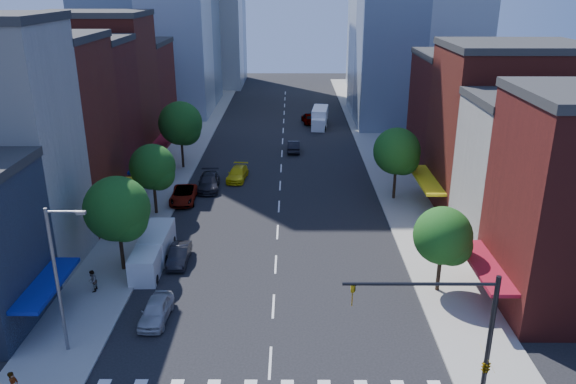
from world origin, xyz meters
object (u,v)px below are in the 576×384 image
(parked_car_rear, at_px, (209,182))
(cargo_van_far, at_px, (157,243))
(parked_car_front, at_px, (156,310))
(traffic_car_oncoming, at_px, (294,146))
(pedestrian_far, at_px, (92,281))
(parked_car_second, at_px, (179,255))
(parked_car_third, at_px, (184,195))
(taxi, at_px, (237,174))
(box_truck, at_px, (320,118))
(cargo_van_near, at_px, (148,262))
(traffic_car_far, at_px, (309,118))

(parked_car_rear, xyz_separation_m, cargo_van_far, (-2.00, -15.36, 0.29))
(parked_car_front, height_order, traffic_car_oncoming, traffic_car_oncoming)
(cargo_van_far, xyz_separation_m, pedestrian_far, (-3.18, -5.93, -0.11))
(pedestrian_far, bearing_deg, parked_car_second, 130.37)
(parked_car_front, relative_size, parked_car_third, 0.80)
(taxi, bearing_deg, box_truck, 72.69)
(parked_car_front, bearing_deg, parked_car_third, 97.76)
(parked_car_front, bearing_deg, cargo_van_near, 110.42)
(cargo_van_far, relative_size, traffic_car_oncoming, 1.15)
(cargo_van_far, relative_size, box_truck, 0.70)
(parked_car_front, bearing_deg, traffic_car_oncoming, 79.18)
(traffic_car_oncoming, bearing_deg, cargo_van_far, 69.66)
(parked_car_third, bearing_deg, traffic_car_far, 64.88)
(parked_car_front, distance_m, parked_car_rear, 24.60)
(cargo_van_far, distance_m, traffic_car_far, 47.01)
(traffic_car_oncoming, bearing_deg, parked_car_third, 58.38)
(parked_car_second, relative_size, taxi, 0.85)
(parked_car_rear, distance_m, traffic_car_far, 31.81)
(parked_car_second, bearing_deg, taxi, 80.71)
(parked_car_third, relative_size, cargo_van_far, 1.02)
(parked_car_rear, xyz_separation_m, traffic_car_far, (11.44, 29.68, 0.05))
(parked_car_second, height_order, cargo_van_far, cargo_van_far)
(traffic_car_far, height_order, box_truck, box_truck)
(parked_car_front, xyz_separation_m, box_truck, (12.97, 51.84, 0.64))
(parked_car_rear, height_order, cargo_van_near, cargo_van_near)
(parked_car_rear, height_order, traffic_car_oncoming, parked_car_rear)
(parked_car_rear, distance_m, cargo_van_far, 15.49)
(cargo_van_near, relative_size, box_truck, 0.68)
(box_truck, bearing_deg, traffic_car_far, 128.81)
(traffic_car_far, bearing_deg, cargo_van_far, 66.17)
(parked_car_front, xyz_separation_m, pedestrian_far, (-5.18, 3.30, 0.25))
(parked_car_second, height_order, traffic_car_far, traffic_car_far)
(parked_car_rear, bearing_deg, parked_car_front, -93.63)
(parked_car_third, distance_m, taxi, 8.20)
(taxi, distance_m, pedestrian_far, 25.54)
(cargo_van_near, xyz_separation_m, traffic_car_far, (13.44, 48.18, -0.20))
(parked_car_rear, bearing_deg, traffic_car_oncoming, 53.72)
(parked_car_front, distance_m, parked_car_third, 20.99)
(parked_car_second, bearing_deg, parked_car_rear, 88.68)
(parked_car_second, bearing_deg, parked_car_front, -91.32)
(box_truck, relative_size, pedestrian_far, 4.55)
(taxi, bearing_deg, traffic_car_oncoming, 66.08)
(parked_car_third, distance_m, cargo_van_far, 11.66)
(parked_car_front, relative_size, taxi, 0.87)
(parked_car_third, distance_m, cargo_van_near, 14.80)
(taxi, bearing_deg, cargo_van_far, -99.01)
(parked_car_rear, bearing_deg, parked_car_second, -93.63)
(cargo_van_near, bearing_deg, traffic_car_oncoming, 69.84)
(traffic_car_oncoming, height_order, traffic_car_far, traffic_car_far)
(cargo_van_near, bearing_deg, traffic_car_far, 72.93)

